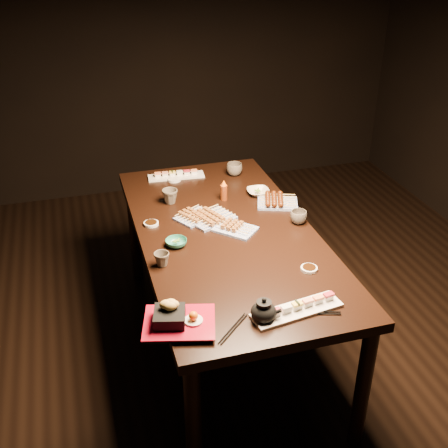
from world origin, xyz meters
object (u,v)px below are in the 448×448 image
at_px(teacup_far_right, 234,169).
at_px(edamame_bowl_green, 176,243).
at_px(yakitori_plate_left, 195,214).
at_px(condiment_bottle, 224,190).
at_px(teacup_near_left, 162,259).
at_px(sushi_platter_far, 176,174).
at_px(teapot, 264,309).
at_px(sushi_platter_near, 297,307).
at_px(teacup_mid_right, 299,217).
at_px(yakitori_plate_right, 235,226).
at_px(yakitori_plate_center, 212,215).
at_px(tempura_tray, 179,316).
at_px(dining_table, 227,290).
at_px(edamame_bowl_cream, 258,192).
at_px(teacup_far_left, 170,196).

bearing_deg(teacup_far_right, edamame_bowl_green, -125.63).
height_order(yakitori_plate_left, condiment_bottle, condiment_bottle).
bearing_deg(teacup_near_left, sushi_platter_far, 74.34).
bearing_deg(teapot, sushi_platter_near, 29.08).
distance_m(teacup_far_right, teapot, 1.45).
bearing_deg(teacup_mid_right, yakitori_plate_right, 177.30).
height_order(yakitori_plate_center, teacup_far_right, teacup_far_right).
relative_size(sushi_platter_far, teapot, 2.76).
bearing_deg(tempura_tray, dining_table, 74.06).
relative_size(dining_table, yakitori_plate_left, 9.11).
distance_m(tempura_tray, teacup_near_left, 0.46).
bearing_deg(edamame_bowl_green, sushi_platter_far, 78.19).
relative_size(teacup_near_left, teacup_mid_right, 0.83).
distance_m(tempura_tray, condiment_bottle, 1.15).
height_order(sushi_platter_near, edamame_bowl_cream, sushi_platter_near).
height_order(dining_table, teacup_mid_right, teacup_mid_right).
height_order(yakitori_plate_center, teacup_mid_right, teacup_mid_right).
bearing_deg(edamame_bowl_cream, yakitori_plate_left, -156.88).
xyz_separation_m(yakitori_plate_center, teapot, (-0.02, -0.88, 0.02)).
xyz_separation_m(sushi_platter_near, yakitori_plate_left, (-0.22, 0.91, 0.00)).
xyz_separation_m(yakitori_plate_center, yakitori_plate_right, (0.09, -0.14, -0.00)).
bearing_deg(sushi_platter_far, yakitori_plate_center, 101.12).
distance_m(teacup_near_left, condiment_bottle, 0.75).
height_order(sushi_platter_far, teacup_far_right, teacup_far_right).
bearing_deg(teacup_near_left, yakitori_plate_right, 27.22).
bearing_deg(teacup_far_right, dining_table, -110.26).
distance_m(teacup_far_left, teacup_far_right, 0.54).
bearing_deg(tempura_tray, edamame_bowl_cream, 70.80).
relative_size(sushi_platter_far, yakitori_plate_center, 1.50).
height_order(dining_table, yakitori_plate_center, yakitori_plate_center).
bearing_deg(condiment_bottle, teapot, -97.73).
relative_size(dining_table, teapot, 14.23).
distance_m(edamame_bowl_cream, teacup_far_left, 0.52).
bearing_deg(edamame_bowl_cream, tempura_tray, -123.70).
distance_m(yakitori_plate_center, condiment_bottle, 0.26).
height_order(edamame_bowl_green, teacup_mid_right, teacup_mid_right).
bearing_deg(edamame_bowl_green, teapot, -71.76).
bearing_deg(yakitori_plate_left, edamame_bowl_green, -151.91).
bearing_deg(sushi_platter_far, condiment_bottle, 122.05).
relative_size(yakitori_plate_right, teacup_near_left, 2.82).
xyz_separation_m(dining_table, sushi_platter_near, (0.09, -0.72, 0.40)).
relative_size(sushi_platter_far, yakitori_plate_right, 1.68).
bearing_deg(sushi_platter_far, yakitori_plate_left, 93.32).
distance_m(yakitori_plate_center, edamame_bowl_green, 0.32).
xyz_separation_m(sushi_platter_far, teacup_near_left, (-0.27, -0.97, 0.01)).
height_order(yakitori_plate_center, teacup_far_left, teacup_far_left).
xyz_separation_m(edamame_bowl_green, edamame_bowl_cream, (0.58, 0.44, -0.00)).
bearing_deg(tempura_tray, edamame_bowl_green, 93.74).
bearing_deg(teacup_near_left, teacup_far_right, 54.82).
bearing_deg(teacup_mid_right, yakitori_plate_center, 160.07).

